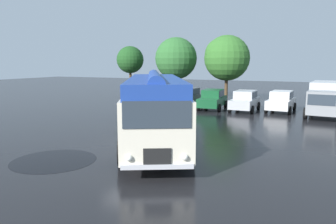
# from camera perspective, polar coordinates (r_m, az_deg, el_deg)

# --- Properties ---
(ground_plane) EXTENTS (120.00, 120.00, 0.00)m
(ground_plane) POSITION_cam_1_polar(r_m,az_deg,el_deg) (15.48, -5.97, -6.07)
(ground_plane) COLOR black
(vintage_bus) EXTENTS (6.82, 10.08, 3.49)m
(vintage_bus) POSITION_cam_1_polar(r_m,az_deg,el_deg) (15.35, -2.31, 1.06)
(vintage_bus) COLOR silver
(vintage_bus) RESTS_ON ground
(car_near_left) EXTENTS (2.11, 4.28, 1.66)m
(car_near_left) POSITION_cam_1_polar(r_m,az_deg,el_deg) (29.42, 3.36, 2.60)
(car_near_left) COLOR #4C5156
(car_near_left) RESTS_ON ground
(car_mid_left) EXTENTS (2.15, 4.29, 1.66)m
(car_mid_left) POSITION_cam_1_polar(r_m,az_deg,el_deg) (28.00, 7.75, 2.23)
(car_mid_left) COLOR #144C28
(car_mid_left) RESTS_ON ground
(car_mid_right) EXTENTS (2.04, 4.24, 1.66)m
(car_mid_right) POSITION_cam_1_polar(r_m,az_deg,el_deg) (27.40, 13.24, 1.94)
(car_mid_right) COLOR #B7BABF
(car_mid_right) RESTS_ON ground
(car_far_right) EXTENTS (2.19, 4.31, 1.66)m
(car_far_right) POSITION_cam_1_polar(r_m,az_deg,el_deg) (27.85, 19.10, 1.80)
(car_far_right) COLOR silver
(car_far_right) RESTS_ON ground
(box_van) EXTENTS (2.72, 5.92, 2.50)m
(box_van) POSITION_cam_1_polar(r_m,az_deg,el_deg) (26.75, 25.71, 2.28)
(box_van) COLOR #B2B7BC
(box_van) RESTS_ON ground
(tree_far_left) EXTENTS (3.10, 3.10, 5.81)m
(tree_far_left) POSITION_cam_1_polar(r_m,az_deg,el_deg) (38.35, -6.55, 9.07)
(tree_far_left) COLOR #4C3823
(tree_far_left) RESTS_ON ground
(tree_left_of_centre) EXTENTS (4.46, 4.46, 6.60)m
(tree_left_of_centre) POSITION_cam_1_polar(r_m,az_deg,el_deg) (35.36, 1.36, 9.44)
(tree_left_of_centre) COLOR #4C3823
(tree_left_of_centre) RESTS_ON ground
(tree_centre) EXTENTS (4.51, 4.51, 6.63)m
(tree_centre) POSITION_cam_1_polar(r_m,az_deg,el_deg) (33.39, 9.96, 9.41)
(tree_centre) COLOR #4C3823
(tree_centre) RESTS_ON ground
(puddle_patch) EXTENTS (3.36, 3.36, 0.01)m
(puddle_patch) POSITION_cam_1_polar(r_m,az_deg,el_deg) (14.08, -19.24, -7.98)
(puddle_patch) COLOR black
(puddle_patch) RESTS_ON ground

